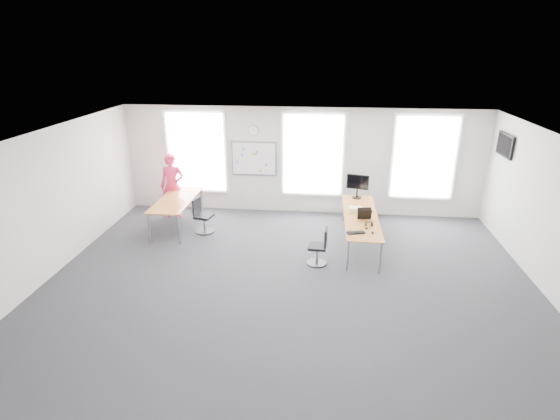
# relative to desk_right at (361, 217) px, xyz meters

# --- Properties ---
(floor) EXTENTS (10.00, 10.00, 0.00)m
(floor) POSITION_rel_desk_right_xyz_m (-1.54, -2.00, -0.68)
(floor) COLOR #242529
(floor) RESTS_ON ground
(ceiling) EXTENTS (10.00, 10.00, 0.00)m
(ceiling) POSITION_rel_desk_right_xyz_m (-1.54, -2.00, 2.32)
(ceiling) COLOR silver
(ceiling) RESTS_ON ground
(wall_back) EXTENTS (10.00, 0.00, 10.00)m
(wall_back) POSITION_rel_desk_right_xyz_m (-1.54, 2.00, 0.82)
(wall_back) COLOR silver
(wall_back) RESTS_ON ground
(wall_front) EXTENTS (10.00, 0.00, 10.00)m
(wall_front) POSITION_rel_desk_right_xyz_m (-1.54, -6.00, 0.82)
(wall_front) COLOR silver
(wall_front) RESTS_ON ground
(wall_left) EXTENTS (0.00, 10.00, 10.00)m
(wall_left) POSITION_rel_desk_right_xyz_m (-6.54, -2.00, 0.82)
(wall_left) COLOR silver
(wall_left) RESTS_ON ground
(window_left) EXTENTS (1.60, 0.06, 2.20)m
(window_left) POSITION_rel_desk_right_xyz_m (-4.54, 1.97, 1.02)
(window_left) COLOR white
(window_left) RESTS_ON wall_back
(window_mid) EXTENTS (1.60, 0.06, 2.20)m
(window_mid) POSITION_rel_desk_right_xyz_m (-1.24, 1.97, 1.02)
(window_mid) COLOR white
(window_mid) RESTS_ON wall_back
(window_right) EXTENTS (1.60, 0.06, 2.20)m
(window_right) POSITION_rel_desk_right_xyz_m (1.76, 1.97, 1.02)
(window_right) COLOR white
(window_right) RESTS_ON wall_back
(desk_right) EXTENTS (0.80, 3.00, 0.73)m
(desk_right) POSITION_rel_desk_right_xyz_m (0.00, 0.00, 0.00)
(desk_right) COLOR #BF7238
(desk_right) RESTS_ON ground
(desk_left) EXTENTS (0.87, 2.17, 0.79)m
(desk_left) POSITION_rel_desk_right_xyz_m (-4.73, 0.51, 0.04)
(desk_left) COLOR #BF7238
(desk_left) RESTS_ON ground
(chair_right) EXTENTS (0.46, 0.46, 0.85)m
(chair_right) POSITION_rel_desk_right_xyz_m (-0.95, -1.18, -0.31)
(chair_right) COLOR black
(chair_right) RESTS_ON ground
(chair_left) EXTENTS (0.49, 0.49, 0.90)m
(chair_left) POSITION_rel_desk_right_xyz_m (-4.00, 0.28, -0.29)
(chair_left) COLOR black
(chair_left) RESTS_ON ground
(person) EXTENTS (0.71, 0.52, 1.79)m
(person) POSITION_rel_desk_right_xyz_m (-5.08, 1.27, 0.21)
(person) COLOR #C8264F
(person) RESTS_ON ground
(whiteboard) EXTENTS (1.20, 0.03, 0.90)m
(whiteboard) POSITION_rel_desk_right_xyz_m (-2.89, 1.97, 0.87)
(whiteboard) COLOR white
(whiteboard) RESTS_ON wall_back
(wall_clock) EXTENTS (0.30, 0.04, 0.30)m
(wall_clock) POSITION_rel_desk_right_xyz_m (-2.89, 1.97, 1.67)
(wall_clock) COLOR gray
(wall_clock) RESTS_ON wall_back
(tv) EXTENTS (0.06, 0.90, 0.55)m
(tv) POSITION_rel_desk_right_xyz_m (3.41, 1.00, 1.62)
(tv) COLOR black
(tv) RESTS_ON wall_right
(keyboard) EXTENTS (0.42, 0.26, 0.02)m
(keyboard) POSITION_rel_desk_right_xyz_m (-0.18, -1.07, 0.06)
(keyboard) COLOR black
(keyboard) RESTS_ON desk_right
(mouse) EXTENTS (0.07, 0.12, 0.04)m
(mouse) POSITION_rel_desk_right_xyz_m (0.19, -1.05, 0.07)
(mouse) COLOR black
(mouse) RESTS_ON desk_right
(lens_cap) EXTENTS (0.07, 0.07, 0.01)m
(lens_cap) POSITION_rel_desk_right_xyz_m (0.08, -0.80, 0.05)
(lens_cap) COLOR black
(lens_cap) RESTS_ON desk_right
(headphones) EXTENTS (0.18, 0.10, 0.11)m
(headphones) POSITION_rel_desk_right_xyz_m (0.13, -0.64, 0.10)
(headphones) COLOR black
(headphones) RESTS_ON desk_right
(laptop_sleeve) EXTENTS (0.34, 0.23, 0.27)m
(laptop_sleeve) POSITION_rel_desk_right_xyz_m (0.06, -0.23, 0.18)
(laptop_sleeve) COLOR black
(laptop_sleeve) RESTS_ON desk_right
(paper_stack) EXTENTS (0.32, 0.24, 0.11)m
(paper_stack) POSITION_rel_desk_right_xyz_m (-0.11, 0.25, 0.10)
(paper_stack) COLOR beige
(paper_stack) RESTS_ON desk_right
(monitor) EXTENTS (0.58, 0.24, 0.65)m
(monitor) POSITION_rel_desk_right_xyz_m (-0.02, 1.25, 0.44)
(monitor) COLOR black
(monitor) RESTS_ON desk_right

